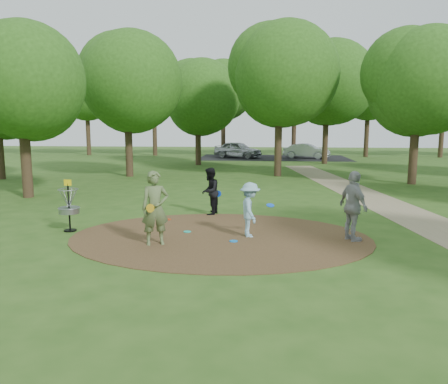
{
  "coord_description": "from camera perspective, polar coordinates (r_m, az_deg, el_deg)",
  "views": [
    {
      "loc": [
        1.24,
        -11.82,
        3.12
      ],
      "look_at": [
        0.0,
        1.2,
        1.1
      ],
      "focal_mm": 35.0,
      "sensor_mm": 36.0,
      "label": 1
    }
  ],
  "objects": [
    {
      "name": "footpath",
      "position": [
        15.11,
        25.73,
        -4.0
      ],
      "size": [
        7.55,
        39.89,
        0.01
      ],
      "primitive_type": "cube",
      "rotation": [
        0.0,
        0.0,
        0.14
      ],
      "color": "#8C7A5B",
      "rests_on": "ground"
    },
    {
      "name": "dirt_clearing",
      "position": [
        12.29,
        -0.53,
        -5.89
      ],
      "size": [
        8.4,
        8.4,
        0.02
      ],
      "primitive_type": "cylinder",
      "color": "#47301C",
      "rests_on": "ground"
    },
    {
      "name": "disc_ground_red",
      "position": [
        14.54,
        -7.37,
        -3.57
      ],
      "size": [
        0.22,
        0.22,
        0.02
      ],
      "primitive_type": "cylinder",
      "color": "red",
      "rests_on": "dirt_clearing"
    },
    {
      "name": "parking_lot",
      "position": [
        41.94,
        6.47,
        4.47
      ],
      "size": [
        14.0,
        8.0,
        0.01
      ],
      "primitive_type": "cube",
      "color": "black",
      "rests_on": "ground"
    },
    {
      "name": "ground",
      "position": [
        12.29,
        -0.53,
        -5.93
      ],
      "size": [
        100.0,
        100.0,
        0.0
      ],
      "primitive_type": "plane",
      "color": "#2D5119",
      "rests_on": "ground"
    },
    {
      "name": "disc_ground_blue",
      "position": [
        11.79,
        1.26,
        -6.43
      ],
      "size": [
        0.22,
        0.22,
        0.02
      ],
      "primitive_type": "cylinder",
      "color": "#0D7CE3",
      "rests_on": "dirt_clearing"
    },
    {
      "name": "car_left",
      "position": [
        41.51,
        1.83,
        5.55
      ],
      "size": [
        4.91,
        3.56,
        1.55
      ],
      "primitive_type": "imported",
      "rotation": [
        0.0,
        0.0,
        1.14
      ],
      "color": "#A5A9AD",
      "rests_on": "ground"
    },
    {
      "name": "tree_ring",
      "position": [
        21.78,
        9.4,
        14.46
      ],
      "size": [
        37.42,
        46.04,
        9.52
      ],
      "color": "#332316",
      "rests_on": "ground"
    },
    {
      "name": "car_right",
      "position": [
        41.53,
        10.76,
        5.28
      ],
      "size": [
        4.44,
        2.75,
        1.38
      ],
      "primitive_type": "imported",
      "rotation": [
        0.0,
        0.0,
        1.24
      ],
      "color": "#B6BBBF",
      "rests_on": "ground"
    },
    {
      "name": "player_walking_with_disc",
      "position": [
        15.19,
        -1.86,
        0.09
      ],
      "size": [
        0.77,
        0.88,
        1.65
      ],
      "color": "black",
      "rests_on": "ground"
    },
    {
      "name": "player_throwing_with_disc",
      "position": [
        12.2,
        3.41,
        -2.34
      ],
      "size": [
        1.09,
        1.1,
        1.54
      ],
      "color": "#89B8CD",
      "rests_on": "ground"
    },
    {
      "name": "player_observer_with_disc",
      "position": [
        11.46,
        -8.99,
        -2.12
      ],
      "size": [
        0.83,
        0.69,
        1.95
      ],
      "color": "#586A3D",
      "rests_on": "ground"
    },
    {
      "name": "disc_ground_cyan",
      "position": [
        12.84,
        -4.82,
        -5.18
      ],
      "size": [
        0.22,
        0.22,
        0.02
      ],
      "primitive_type": "cylinder",
      "color": "#17BCA3",
      "rests_on": "dirt_clearing"
    },
    {
      "name": "disc_golf_basket",
      "position": [
        13.6,
        -19.62,
        -1.24
      ],
      "size": [
        0.63,
        0.63,
        1.54
      ],
      "color": "black",
      "rests_on": "ground"
    },
    {
      "name": "player_waiting_with_disc",
      "position": [
        12.2,
        16.54,
        -1.81
      ],
      "size": [
        0.89,
        1.21,
        1.91
      ],
      "color": "#9A9A9D",
      "rests_on": "ground"
    }
  ]
}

